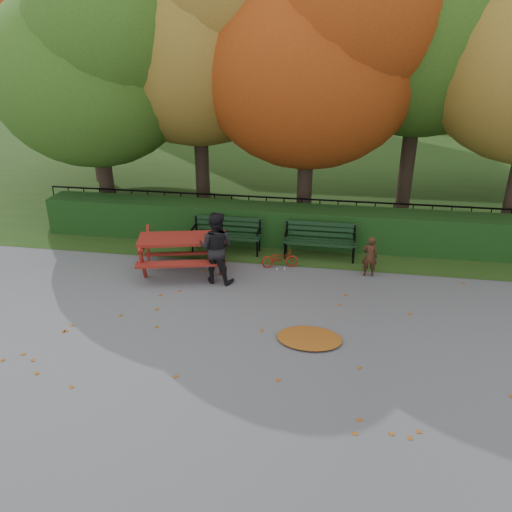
% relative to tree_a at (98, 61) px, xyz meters
% --- Properties ---
extents(ground, '(90.00, 90.00, 0.00)m').
position_rel_tree_a_xyz_m(ground, '(5.19, -5.58, -4.52)').
color(ground, slate).
rests_on(ground, ground).
extents(grass_strip, '(90.00, 90.00, 0.00)m').
position_rel_tree_a_xyz_m(grass_strip, '(5.19, 8.42, -4.52)').
color(grass_strip, '#1D3E14').
rests_on(grass_strip, ground).
extents(building_right, '(9.00, 6.00, 12.00)m').
position_rel_tree_a_xyz_m(building_right, '(13.19, 22.42, 1.48)').
color(building_right, gray).
rests_on(building_right, ground).
extents(hedge, '(13.00, 0.90, 1.00)m').
position_rel_tree_a_xyz_m(hedge, '(5.19, -1.08, -4.02)').
color(hedge, black).
rests_on(hedge, ground).
extents(iron_fence, '(14.00, 0.04, 1.02)m').
position_rel_tree_a_xyz_m(iron_fence, '(5.19, -0.28, -3.98)').
color(iron_fence, black).
rests_on(iron_fence, ground).
extents(tree_a, '(5.88, 5.60, 7.48)m').
position_rel_tree_a_xyz_m(tree_a, '(0.00, 0.00, 0.00)').
color(tree_a, '#2F1F19').
rests_on(tree_a, ground).
extents(tree_b, '(6.72, 6.40, 8.79)m').
position_rel_tree_a_xyz_m(tree_b, '(2.74, 1.17, 0.88)').
color(tree_b, '#2F1F19').
rests_on(tree_b, ground).
extents(tree_c, '(6.30, 6.00, 8.00)m').
position_rel_tree_a_xyz_m(tree_c, '(6.02, 0.38, 0.30)').
color(tree_c, '#2F1F19').
rests_on(tree_c, ground).
extents(tree_d, '(7.14, 6.80, 9.58)m').
position_rel_tree_a_xyz_m(tree_d, '(9.07, 1.65, 1.46)').
color(tree_d, '#2F1F19').
rests_on(tree_d, ground).
extents(tree_f, '(6.93, 6.60, 9.19)m').
position_rel_tree_a_xyz_m(tree_f, '(-1.94, 3.66, 1.17)').
color(tree_f, '#2F1F19').
rests_on(tree_f, ground).
extents(bench_left, '(1.80, 0.57, 0.88)m').
position_rel_tree_a_xyz_m(bench_left, '(3.89, -1.88, -4.00)').
color(bench_left, black).
rests_on(bench_left, ground).
extents(bench_right, '(1.80, 0.57, 0.88)m').
position_rel_tree_a_xyz_m(bench_right, '(6.29, -1.88, -4.00)').
color(bench_right, black).
rests_on(bench_right, ground).
extents(picnic_table, '(2.34, 2.05, 0.98)m').
position_rel_tree_a_xyz_m(picnic_table, '(3.13, -3.23, -3.85)').
color(picnic_table, maroon).
rests_on(picnic_table, ground).
extents(leaf_pile, '(1.35, 1.04, 0.08)m').
position_rel_tree_a_xyz_m(leaf_pile, '(6.30, -5.71, -4.48)').
color(leaf_pile, maroon).
rests_on(leaf_pile, ground).
extents(leaf_scatter, '(9.00, 5.70, 0.01)m').
position_rel_tree_a_xyz_m(leaf_scatter, '(5.19, -5.28, -4.51)').
color(leaf_scatter, maroon).
rests_on(leaf_scatter, ground).
extents(child, '(0.36, 0.24, 0.98)m').
position_rel_tree_a_xyz_m(child, '(7.48, -2.77, -4.03)').
color(child, '#3A1E12').
rests_on(child, ground).
extents(adult, '(0.88, 0.72, 1.67)m').
position_rel_tree_a_xyz_m(adult, '(4.04, -3.63, -3.69)').
color(adult, black).
rests_on(adult, ground).
extents(bicycle, '(0.94, 0.52, 0.47)m').
position_rel_tree_a_xyz_m(bicycle, '(5.38, -2.66, -4.28)').
color(bicycle, maroon).
rests_on(bicycle, ground).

